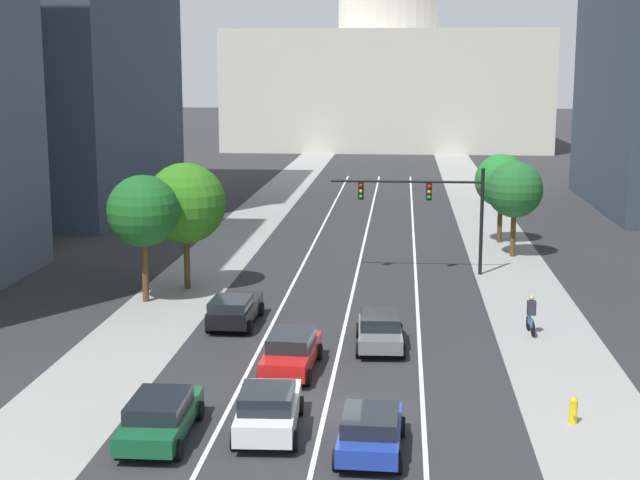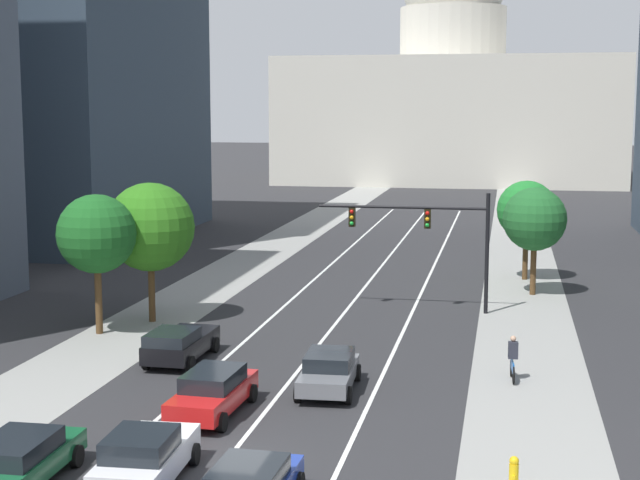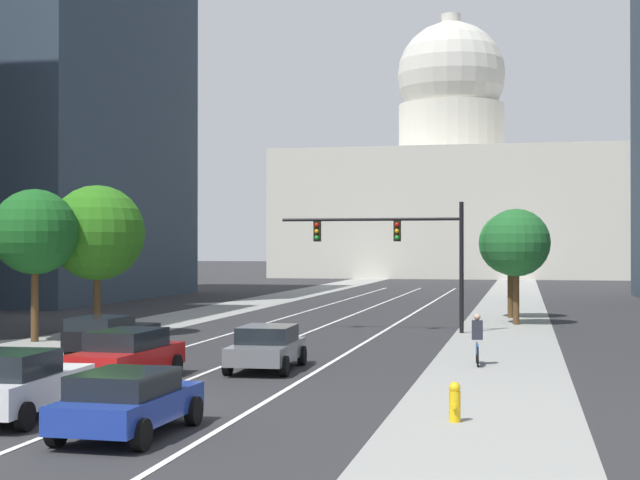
% 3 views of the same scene
% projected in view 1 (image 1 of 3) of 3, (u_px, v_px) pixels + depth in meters
% --- Properties ---
extents(ground_plane, '(400.00, 400.00, 0.00)m').
position_uv_depth(ground_plane, '(369.00, 222.00, 70.99)').
color(ground_plane, '#2B2B2D').
extents(sidewalk_left, '(4.47, 130.00, 0.01)m').
position_uv_depth(sidewalk_left, '(242.00, 231.00, 66.87)').
color(sidewalk_left, gray).
rests_on(sidewalk_left, ground).
extents(sidewalk_right, '(4.47, 130.00, 0.01)m').
position_uv_depth(sidewalk_right, '(493.00, 235.00, 65.32)').
color(sidewalk_right, gray).
rests_on(sidewalk_right, ground).
extents(lane_stripe_left, '(0.16, 90.00, 0.01)m').
position_uv_depth(lane_stripe_left, '(305.00, 261.00, 56.59)').
color(lane_stripe_left, white).
rests_on(lane_stripe_left, ground).
extents(lane_stripe_center, '(0.16, 90.00, 0.01)m').
position_uv_depth(lane_stripe_center, '(360.00, 262.00, 56.30)').
color(lane_stripe_center, white).
rests_on(lane_stripe_center, ground).
extents(lane_stripe_right, '(0.16, 90.00, 0.01)m').
position_uv_depth(lane_stripe_right, '(415.00, 263.00, 56.01)').
color(lane_stripe_right, white).
rests_on(lane_stripe_right, ground).
extents(office_tower_far_left, '(15.89, 26.56, 32.42)m').
position_uv_depth(office_tower_far_left, '(49.00, 8.00, 75.52)').
color(office_tower_far_left, '#334251').
rests_on(office_tower_far_left, ground).
extents(capitol_building, '(44.91, 27.91, 35.99)m').
position_uv_depth(capitol_building, '(387.00, 68.00, 137.36)').
color(capitol_building, beige).
rests_on(capitol_building, ground).
extents(car_white, '(2.21, 4.55, 1.58)m').
position_uv_depth(car_white, '(268.00, 409.00, 29.93)').
color(car_white, silver).
rests_on(car_white, ground).
extents(car_green, '(2.11, 4.80, 1.41)m').
position_uv_depth(car_green, '(160.00, 416.00, 29.47)').
color(car_green, '#14512D').
rests_on(car_green, ground).
extents(car_gray, '(2.15, 4.36, 1.41)m').
position_uv_depth(car_gray, '(380.00, 330.00, 39.10)').
color(car_gray, slate).
rests_on(car_gray, ground).
extents(car_red, '(2.12, 4.80, 1.51)m').
position_uv_depth(car_red, '(291.00, 351.00, 36.03)').
color(car_red, red).
rests_on(car_red, ground).
extents(car_blue, '(2.12, 4.13, 1.37)m').
position_uv_depth(car_blue, '(371.00, 430.00, 28.33)').
color(car_blue, '#1E389E').
rests_on(car_blue, ground).
extents(car_black, '(2.09, 4.58, 1.46)m').
position_uv_depth(car_black, '(235.00, 309.00, 42.40)').
color(car_black, black).
rests_on(car_black, ground).
extents(traffic_signal_mast, '(8.56, 0.39, 6.03)m').
position_uv_depth(traffic_signal_mast, '(431.00, 201.00, 52.46)').
color(traffic_signal_mast, black).
rests_on(traffic_signal_mast, ground).
extents(fire_hydrant, '(0.26, 0.35, 0.91)m').
position_uv_depth(fire_hydrant, '(573.00, 410.00, 30.75)').
color(fire_hydrant, yellow).
rests_on(fire_hydrant, ground).
extents(cyclist, '(0.38, 1.70, 1.72)m').
position_uv_depth(cyclist, '(531.00, 315.00, 41.08)').
color(cyclist, black).
rests_on(cyclist, ground).
extents(street_tree_near_left, '(4.22, 4.22, 6.69)m').
position_uv_depth(street_tree_near_left, '(185.00, 203.00, 48.72)').
color(street_tree_near_left, '#51381E').
rests_on(street_tree_near_left, ground).
extents(street_tree_mid_right, '(3.50, 3.50, 5.92)m').
position_uv_depth(street_tree_mid_right, '(501.00, 181.00, 61.96)').
color(street_tree_mid_right, '#51381E').
rests_on(street_tree_mid_right, ground).
extents(street_tree_mid_left, '(3.57, 3.57, 6.37)m').
position_uv_depth(street_tree_mid_left, '(143.00, 211.00, 46.07)').
color(street_tree_mid_left, '#51381E').
rests_on(street_tree_mid_left, ground).
extents(street_tree_far_right, '(3.45, 3.45, 5.90)m').
position_uv_depth(street_tree_far_right, '(515.00, 190.00, 57.33)').
color(street_tree_far_right, '#51381E').
rests_on(street_tree_far_right, ground).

